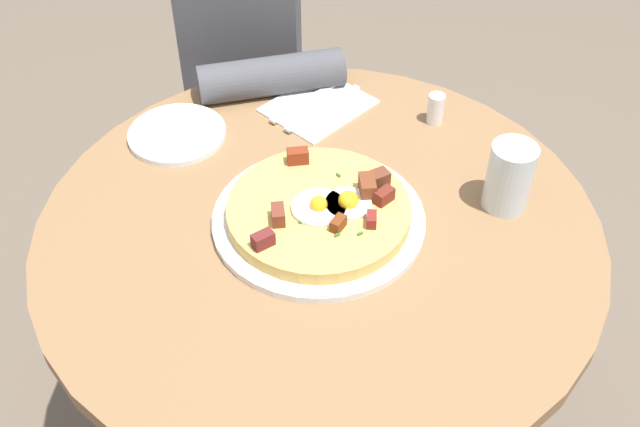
{
  "coord_description": "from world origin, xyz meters",
  "views": [
    {
      "loc": [
        -0.79,
        0.0,
        1.5
      ],
      "look_at": [
        -0.0,
        0.0,
        0.75
      ],
      "focal_mm": 42.15,
      "sensor_mm": 36.0,
      "label": 1
    }
  ],
  "objects_px": {
    "dining_table": "(320,297)",
    "fork": "(310,100)",
    "knife": "(324,108)",
    "water_glass": "(511,177)",
    "breakfast_pizza": "(322,212)",
    "bread_plate": "(178,134)",
    "salt_shaker": "(437,109)",
    "person_seated": "(254,104)",
    "pizza_plate": "(320,222)"
  },
  "relations": [
    {
      "from": "dining_table",
      "to": "fork",
      "type": "height_order",
      "value": "fork"
    },
    {
      "from": "knife",
      "to": "water_glass",
      "type": "xyz_separation_m",
      "value": [
        -0.24,
        -0.27,
        0.05
      ]
    },
    {
      "from": "breakfast_pizza",
      "to": "fork",
      "type": "distance_m",
      "value": 0.31
    },
    {
      "from": "bread_plate",
      "to": "water_glass",
      "type": "bearing_deg",
      "value": -107.93
    },
    {
      "from": "salt_shaker",
      "to": "person_seated",
      "type": "bearing_deg",
      "value": 43.81
    },
    {
      "from": "fork",
      "to": "salt_shaker",
      "type": "bearing_deg",
      "value": 119.44
    },
    {
      "from": "salt_shaker",
      "to": "fork",
      "type": "bearing_deg",
      "value": 75.57
    },
    {
      "from": "fork",
      "to": "pizza_plate",
      "type": "bearing_deg",
      "value": 47.1
    },
    {
      "from": "fork",
      "to": "person_seated",
      "type": "bearing_deg",
      "value": -112.9
    },
    {
      "from": "pizza_plate",
      "to": "breakfast_pizza",
      "type": "xyz_separation_m",
      "value": [
        0.0,
        -0.0,
        0.02
      ]
    },
    {
      "from": "water_glass",
      "to": "salt_shaker",
      "type": "distance_m",
      "value": 0.22
    },
    {
      "from": "breakfast_pizza",
      "to": "salt_shaker",
      "type": "xyz_separation_m",
      "value": [
        0.25,
        -0.2,
        0.0
      ]
    },
    {
      "from": "bread_plate",
      "to": "knife",
      "type": "bearing_deg",
      "value": -73.76
    },
    {
      "from": "person_seated",
      "to": "water_glass",
      "type": "relative_size",
      "value": 10.52
    },
    {
      "from": "person_seated",
      "to": "water_glass",
      "type": "height_order",
      "value": "person_seated"
    },
    {
      "from": "person_seated",
      "to": "fork",
      "type": "xyz_separation_m",
      "value": [
        -0.31,
        -0.13,
        0.23
      ]
    },
    {
      "from": "salt_shaker",
      "to": "dining_table",
      "type": "bearing_deg",
      "value": 141.29
    },
    {
      "from": "person_seated",
      "to": "bread_plate",
      "type": "distance_m",
      "value": 0.47
    },
    {
      "from": "dining_table",
      "to": "breakfast_pizza",
      "type": "relative_size",
      "value": 3.11
    },
    {
      "from": "knife",
      "to": "person_seated",
      "type": "bearing_deg",
      "value": -110.72
    },
    {
      "from": "water_glass",
      "to": "bread_plate",
      "type": "bearing_deg",
      "value": 72.07
    },
    {
      "from": "person_seated",
      "to": "salt_shaker",
      "type": "relative_size",
      "value": 21.2
    },
    {
      "from": "fork",
      "to": "breakfast_pizza",
      "type": "bearing_deg",
      "value": 47.7
    },
    {
      "from": "breakfast_pizza",
      "to": "person_seated",
      "type": "bearing_deg",
      "value": 13.92
    },
    {
      "from": "water_glass",
      "to": "fork",
      "type": "bearing_deg",
      "value": 48.5
    },
    {
      "from": "dining_table",
      "to": "fork",
      "type": "relative_size",
      "value": 4.64
    },
    {
      "from": "fork",
      "to": "salt_shaker",
      "type": "distance_m",
      "value": 0.22
    },
    {
      "from": "breakfast_pizza",
      "to": "knife",
      "type": "xyz_separation_m",
      "value": [
        0.28,
        -0.01,
        -0.02
      ]
    },
    {
      "from": "water_glass",
      "to": "salt_shaker",
      "type": "height_order",
      "value": "water_glass"
    },
    {
      "from": "dining_table",
      "to": "salt_shaker",
      "type": "distance_m",
      "value": 0.37
    },
    {
      "from": "pizza_plate",
      "to": "dining_table",
      "type": "bearing_deg",
      "value": -4.76
    },
    {
      "from": "breakfast_pizza",
      "to": "knife",
      "type": "distance_m",
      "value": 0.28
    },
    {
      "from": "breakfast_pizza",
      "to": "bread_plate",
      "type": "bearing_deg",
      "value": 48.65
    },
    {
      "from": "person_seated",
      "to": "pizza_plate",
      "type": "xyz_separation_m",
      "value": [
        -0.61,
        -0.15,
        0.23
      ]
    },
    {
      "from": "person_seated",
      "to": "bread_plate",
      "type": "height_order",
      "value": "person_seated"
    },
    {
      "from": "pizza_plate",
      "to": "salt_shaker",
      "type": "height_order",
      "value": "salt_shaker"
    },
    {
      "from": "person_seated",
      "to": "fork",
      "type": "bearing_deg",
      "value": -156.78
    },
    {
      "from": "pizza_plate",
      "to": "bread_plate",
      "type": "relative_size",
      "value": 1.92
    },
    {
      "from": "breakfast_pizza",
      "to": "water_glass",
      "type": "height_order",
      "value": "water_glass"
    },
    {
      "from": "breakfast_pizza",
      "to": "water_glass",
      "type": "xyz_separation_m",
      "value": [
        0.04,
        -0.28,
        0.03
      ]
    },
    {
      "from": "pizza_plate",
      "to": "knife",
      "type": "bearing_deg",
      "value": -1.74
    },
    {
      "from": "person_seated",
      "to": "knife",
      "type": "height_order",
      "value": "person_seated"
    },
    {
      "from": "breakfast_pizza",
      "to": "salt_shaker",
      "type": "relative_size",
      "value": 5.02
    },
    {
      "from": "dining_table",
      "to": "person_seated",
      "type": "distance_m",
      "value": 0.63
    },
    {
      "from": "pizza_plate",
      "to": "fork",
      "type": "height_order",
      "value": "pizza_plate"
    },
    {
      "from": "water_glass",
      "to": "salt_shaker",
      "type": "relative_size",
      "value": 2.02
    },
    {
      "from": "person_seated",
      "to": "breakfast_pizza",
      "type": "distance_m",
      "value": 0.68
    },
    {
      "from": "bread_plate",
      "to": "salt_shaker",
      "type": "relative_size",
      "value": 3.05
    },
    {
      "from": "pizza_plate",
      "to": "salt_shaker",
      "type": "distance_m",
      "value": 0.32
    },
    {
      "from": "breakfast_pizza",
      "to": "salt_shaker",
      "type": "bearing_deg",
      "value": -37.88
    }
  ]
}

